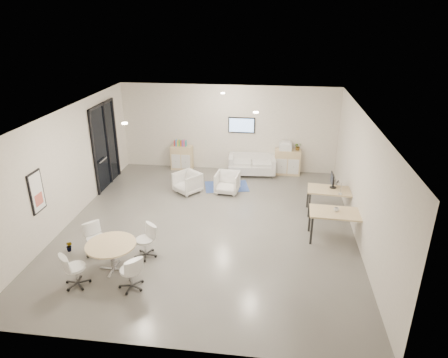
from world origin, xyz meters
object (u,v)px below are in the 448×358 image
desk_rear (333,192)px  armchair_right (227,182)px  sideboard_right (287,162)px  sideboard_left (182,158)px  loveseat (252,165)px  desk_front (339,215)px  round_table (111,247)px  armchair_left (187,182)px

desk_rear → armchair_right: bearing=166.4°
sideboard_right → sideboard_left: bearing=179.8°
sideboard_right → loveseat: 1.32m
desk_front → loveseat: bearing=123.4°
desk_front → round_table: bearing=-156.0°
sideboard_left → sideboard_right: sideboard_right is taller
sideboard_right → armchair_right: size_ratio=1.22×
armchair_right → round_table: (-2.12, -4.66, 0.23)m
sideboard_right → desk_front: 4.69m
sideboard_right → desk_front: sideboard_right is taller
sideboard_left → round_table: size_ratio=0.79×
desk_rear → round_table: (-5.40, -3.56, -0.08)m
armchair_left → round_table: bearing=-61.7°
armchair_right → desk_front: size_ratio=0.49×
loveseat → armchair_left: 2.78m
desk_rear → round_table: desk_rear is taller
sideboard_right → armchair_left: sideboard_right is taller
sideboard_left → desk_rear: bearing=-30.0°
sideboard_right → desk_rear: size_ratio=0.61×
round_table → sideboard_right: bearing=58.0°
armchair_right → desk_front: bearing=-32.7°
loveseat → desk_front: size_ratio=1.12×
sideboard_right → loveseat: bearing=-172.3°
round_table → armchair_left: bearing=79.9°
armchair_left → armchair_right: (1.32, 0.16, 0.00)m
desk_front → sideboard_right: bearing=108.4°
sideboard_right → loveseat: size_ratio=0.53×
round_table → desk_rear: bearing=33.4°
sideboard_left → round_table: sideboard_left is taller
desk_front → round_table: 5.77m
sideboard_right → round_table: sideboard_right is taller
loveseat → desk_rear: bearing=-52.5°
sideboard_left → desk_front: sideboard_left is taller
armchair_left → desk_front: size_ratio=0.49×
sideboard_right → desk_front: bearing=-74.5°
loveseat → desk_front: (2.55, -4.33, 0.37)m
sideboard_left → desk_front: 6.93m
armchair_left → armchair_right: bearing=45.2°
sideboard_left → armchair_left: (0.67, -2.10, -0.07)m
desk_rear → desk_front: desk_front is taller
armchair_left → desk_rear: desk_rear is taller
armchair_right → loveseat: bearing=73.8°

